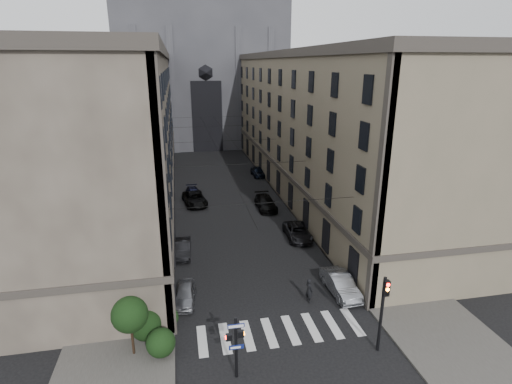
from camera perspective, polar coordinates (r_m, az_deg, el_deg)
sidewalk_left at (r=56.00m, az=-15.19°, el=-0.63°), size 7.00×80.00×0.15m
sidewalk_right at (r=58.21m, az=5.84°, el=0.63°), size 7.00×80.00×0.15m
zebra_crossing at (r=28.71m, az=3.45°, el=-19.21°), size 11.00×3.20×0.01m
building_left at (r=54.19m, az=-19.13°, el=8.51°), size 13.60×60.60×18.85m
building_right at (r=57.10m, az=9.01°, el=9.71°), size 13.60×60.60×18.85m
gothic_tower at (r=92.23m, az=-7.81°, el=18.11°), size 35.00×23.00×58.00m
pedestrian_signal_left at (r=24.02m, az=-2.91°, el=-20.75°), size 1.02×0.38×4.00m
traffic_light_right at (r=26.34m, az=17.69°, el=-15.23°), size 0.34×0.50×5.20m
shrub_cluster at (r=27.14m, az=-15.54°, el=-17.71°), size 3.90×4.40×3.90m
tram_wires at (r=54.01m, az=-4.61°, el=7.15°), size 14.00×60.00×0.43m
car_left_near at (r=31.63m, az=-10.10°, el=-14.16°), size 1.99×4.04×1.33m
car_left_midnear at (r=38.52m, az=-10.43°, el=-7.96°), size 1.64×4.25×1.38m
car_left_midfar at (r=51.62m, az=-8.74°, el=-0.96°), size 3.29×5.89×1.56m
car_left_far at (r=54.44m, az=-9.01°, el=-0.13°), size 1.95×4.44×1.27m
car_right_near at (r=32.81m, az=11.98°, el=-12.76°), size 1.86×4.84×1.58m
car_right_midnear at (r=41.62m, az=5.97°, el=-5.69°), size 2.60×5.21×1.42m
car_right_midfar at (r=49.55m, az=1.39°, el=-1.56°), size 2.18×5.34×1.55m
car_right_far at (r=63.90m, az=0.25°, el=2.93°), size 1.94×4.46×1.50m
pedestrian at (r=31.28m, az=7.59°, el=-13.73°), size 0.67×0.83×1.98m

